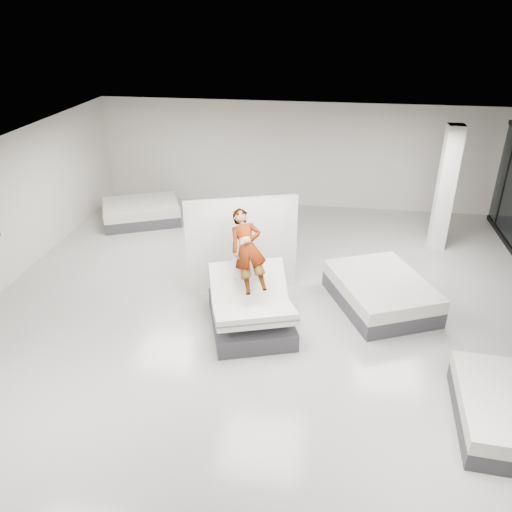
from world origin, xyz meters
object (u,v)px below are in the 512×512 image
(remote, at_px, (262,280))
(flat_bed_right_far, at_px, (381,292))
(person, at_px, (248,263))
(column, at_px, (445,189))
(hero_bed, at_px, (251,310))
(divider_panel, at_px, (242,246))
(flat_bed_left_far, at_px, (141,212))
(flat_bed_right_near, at_px, (510,412))

(remote, height_order, flat_bed_right_far, remote)
(person, bearing_deg, column, 24.84)
(hero_bed, xyz_separation_m, flat_bed_right_far, (2.59, 1.19, -0.08))
(divider_panel, bearing_deg, remote, -83.38)
(flat_bed_right_far, relative_size, flat_bed_left_far, 1.07)
(person, height_order, divider_panel, divider_panel)
(person, distance_m, flat_bed_right_near, 5.05)
(person, bearing_deg, flat_bed_right_near, -45.93)
(hero_bed, relative_size, column, 0.74)
(divider_panel, bearing_deg, flat_bed_right_far, -22.31)
(remote, height_order, column, column)
(hero_bed, bearing_deg, flat_bed_left_far, 129.92)
(remote, distance_m, column, 5.93)
(hero_bed, height_order, remote, hero_bed)
(flat_bed_left_far, bearing_deg, remote, -48.34)
(divider_panel, relative_size, column, 0.75)
(flat_bed_right_far, bearing_deg, flat_bed_left_far, 151.28)
(flat_bed_left_far, bearing_deg, person, -48.93)
(flat_bed_right_near, xyz_separation_m, flat_bed_left_far, (-8.30, 6.82, 0.01))
(flat_bed_left_far, xyz_separation_m, column, (8.28, -0.46, 1.31))
(divider_panel, height_order, column, column)
(flat_bed_right_near, relative_size, column, 0.66)
(flat_bed_right_far, bearing_deg, divider_panel, 176.37)
(hero_bed, distance_m, column, 6.20)
(flat_bed_right_near, bearing_deg, remote, 153.19)
(divider_panel, height_order, flat_bed_left_far, divider_panel)
(person, xyz_separation_m, flat_bed_left_far, (-3.92, 4.50, -0.97))
(remote, distance_m, flat_bed_left_far, 6.43)
(remote, relative_size, flat_bed_right_far, 0.05)
(divider_panel, distance_m, flat_bed_right_far, 3.11)
(divider_panel, bearing_deg, hero_bed, -91.97)
(flat_bed_right_near, bearing_deg, divider_panel, 144.17)
(remote, distance_m, divider_panel, 1.48)
(remote, xyz_separation_m, divider_panel, (-0.63, 1.34, 0.04))
(flat_bed_left_far, bearing_deg, flat_bed_right_far, -28.72)
(hero_bed, relative_size, flat_bed_right_far, 0.85)
(person, height_order, flat_bed_left_far, person)
(remote, bearing_deg, column, 28.83)
(divider_panel, xyz_separation_m, column, (4.67, 2.97, 0.51))
(flat_bed_right_far, xyz_separation_m, column, (1.67, 3.16, 1.29))
(divider_panel, xyz_separation_m, flat_bed_right_far, (3.00, -0.19, -0.78))
(hero_bed, height_order, flat_bed_right_near, hero_bed)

